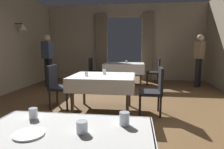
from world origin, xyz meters
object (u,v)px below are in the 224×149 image
(glass_mid_a, at_px, (104,72))
(glass_near_c, at_px, (33,113))
(chair_far_right, at_px, (155,70))
(glass_near_b, at_px, (124,119))
(chair_mid_left, at_px, (58,84))
(glass_far_b, at_px, (126,61))
(person_waiter_by_doorway, at_px, (199,56))
(person_diner_standing_aside, at_px, (48,56))
(glass_near_d, at_px, (82,127))
(plate_far_a, at_px, (129,64))
(glass_mid_b, at_px, (86,74))
(dining_table_far, at_px, (124,66))
(chair_far_left, at_px, (94,70))
(dining_table_mid, at_px, (103,80))
(chair_mid_right, at_px, (154,89))
(plate_near_a, at_px, (29,134))

(glass_mid_a, bearing_deg, glass_near_c, -92.80)
(chair_far_right, bearing_deg, glass_near_b, -97.46)
(chair_mid_left, height_order, glass_far_b, chair_mid_left)
(chair_far_right, relative_size, person_waiter_by_doorway, 0.54)
(person_waiter_by_doorway, relative_size, person_diner_standing_aside, 1.00)
(glass_near_d, xyz_separation_m, plate_far_a, (0.07, 5.28, -0.03))
(glass_mid_b, bearing_deg, person_diner_standing_aside, 129.77)
(dining_table_far, height_order, chair_far_left, chair_far_left)
(glass_near_b, relative_size, person_waiter_by_doorway, 0.06)
(plate_far_a, bearing_deg, glass_near_d, -90.81)
(glass_near_d, distance_m, person_waiter_by_doorway, 5.94)
(dining_table_mid, height_order, person_diner_standing_aside, person_diner_standing_aside)
(dining_table_mid, relative_size, glass_near_b, 13.06)
(chair_mid_right, distance_m, person_diner_standing_aside, 3.94)
(dining_table_mid, distance_m, person_waiter_by_doorway, 3.92)
(person_waiter_by_doorway, bearing_deg, chair_mid_left, -143.92)
(chair_far_right, relative_size, plate_near_a, 4.67)
(plate_near_a, height_order, person_diner_standing_aside, person_diner_standing_aside)
(person_waiter_by_doorway, bearing_deg, chair_far_left, 178.08)
(chair_far_left, xyz_separation_m, plate_near_a, (0.87, -5.65, 0.24))
(plate_near_a, xyz_separation_m, person_diner_standing_aside, (-2.21, 4.84, 0.27))
(dining_table_mid, height_order, chair_mid_right, chair_mid_right)
(glass_far_b, bearing_deg, glass_mid_a, -95.40)
(dining_table_mid, bearing_deg, glass_near_c, -93.01)
(glass_near_b, xyz_separation_m, plate_far_a, (-0.20, 5.11, -0.04))
(glass_near_b, height_order, glass_far_b, same)
(glass_near_b, relative_size, glass_near_d, 1.22)
(glass_near_b, relative_size, glass_near_c, 1.13)
(chair_mid_right, bearing_deg, dining_table_far, 104.70)
(chair_far_left, bearing_deg, plate_near_a, -81.28)
(dining_table_far, distance_m, chair_far_left, 1.10)
(plate_near_a, xyz_separation_m, glass_near_c, (-0.13, 0.28, 0.04))
(dining_table_far, distance_m, plate_far_a, 0.41)
(dining_table_mid, distance_m, person_diner_standing_aside, 3.09)
(chair_mid_left, height_order, glass_mid_b, chair_mid_left)
(chair_far_right, bearing_deg, glass_far_b, 166.29)
(plate_near_a, bearing_deg, person_diner_standing_aside, 114.54)
(chair_mid_right, bearing_deg, chair_far_left, 122.19)
(chair_mid_right, relative_size, glass_near_d, 11.56)
(dining_table_mid, distance_m, chair_mid_right, 1.04)
(glass_mid_b, xyz_separation_m, person_waiter_by_doorway, (3.00, 2.98, 0.23))
(plate_far_a, bearing_deg, person_waiter_by_doorway, 4.32)
(glass_near_c, relative_size, glass_near_d, 1.08)
(dining_table_mid, distance_m, glass_mid_a, 0.22)
(dining_table_mid, distance_m, glass_near_d, 2.65)
(glass_near_b, xyz_separation_m, glass_near_c, (-0.73, 0.03, -0.01))
(chair_mid_left, xyz_separation_m, plate_near_a, (1.02, -2.82, 0.24))
(chair_mid_left, height_order, person_waiter_by_doorway, person_waiter_by_doorway)
(plate_near_a, distance_m, glass_mid_b, 2.56)
(dining_table_mid, xyz_separation_m, plate_near_a, (-0.00, -2.70, 0.10))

